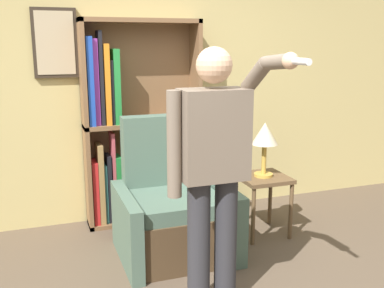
% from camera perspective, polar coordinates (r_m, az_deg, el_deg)
% --- Properties ---
extents(wall_back, '(8.00, 0.11, 2.80)m').
position_cam_1_polar(wall_back, '(4.48, -6.53, 8.32)').
color(wall_back, tan).
rests_on(wall_back, ground_plane).
extents(bookcase, '(1.12, 0.28, 1.96)m').
position_cam_1_polar(bookcase, '(4.34, -8.32, 2.13)').
color(bookcase, brown).
rests_on(bookcase, ground_plane).
extents(armchair, '(0.93, 0.83, 1.14)m').
position_cam_1_polar(armchair, '(3.81, -2.39, -8.60)').
color(armchair, '#4C3823').
rests_on(armchair, ground_plane).
extents(person_standing, '(0.57, 0.78, 1.72)m').
position_cam_1_polar(person_standing, '(2.84, 2.74, -2.65)').
color(person_standing, '#2D2D33').
rests_on(person_standing, ground_plane).
extents(side_table, '(0.43, 0.43, 0.56)m').
position_cam_1_polar(side_table, '(4.17, 9.00, -5.33)').
color(side_table, brown).
rests_on(side_table, ground_plane).
extents(table_lamp, '(0.24, 0.24, 0.49)m').
position_cam_1_polar(table_lamp, '(4.05, 9.22, 0.88)').
color(table_lamp, gold).
rests_on(table_lamp, side_table).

